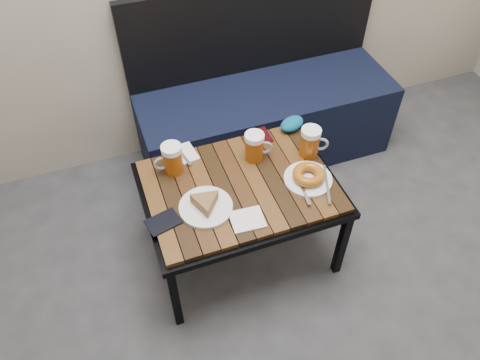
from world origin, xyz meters
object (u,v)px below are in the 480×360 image
object	(u,v)px
passport_burgundy	(261,136)
plate_bagel	(308,177)
plate_pie	(206,204)
bench	(264,114)
cafe_table	(240,191)
beer_mug_left	(172,159)
knit_pouch	(292,124)
beer_mug_right	(310,142)
passport_navy	(163,222)
beer_mug_centre	(255,146)

from	to	relation	value
passport_burgundy	plate_bagel	bearing A→B (deg)	-76.83
plate_pie	bench	bearing A→B (deg)	52.05
bench	plate_pie	world-z (taller)	bench
cafe_table	plate_bagel	bearing A→B (deg)	-15.35
beer_mug_left	knit_pouch	distance (m)	0.61
passport_burgundy	knit_pouch	world-z (taller)	knit_pouch
beer_mug_right	plate_pie	xyz separation A→B (m)	(-0.54, -0.15, -0.05)
knit_pouch	plate_bagel	bearing A→B (deg)	-102.42
beer_mug_left	plate_pie	world-z (taller)	beer_mug_left
beer_mug_left	plate_pie	size ratio (longest dim) A/B	0.64
cafe_table	passport_navy	xyz separation A→B (m)	(-0.36, -0.09, 0.05)
beer_mug_centre	beer_mug_right	world-z (taller)	beer_mug_right
passport_burgundy	beer_mug_right	bearing A→B (deg)	-49.57
plate_bagel	bench	bearing A→B (deg)	82.80
beer_mug_centre	beer_mug_right	bearing A→B (deg)	-1.51
knit_pouch	beer_mug_centre	bearing A→B (deg)	-152.09
bench	beer_mug_right	xyz separation A→B (m)	(-0.01, -0.56, 0.27)
cafe_table	knit_pouch	xyz separation A→B (m)	(0.36, 0.26, 0.07)
beer_mug_right	bench	bearing A→B (deg)	110.34
plate_pie	knit_pouch	size ratio (longest dim) A/B	1.70
beer_mug_centre	passport_burgundy	size ratio (longest dim) A/B	1.25
beer_mug_left	beer_mug_right	xyz separation A→B (m)	(0.61, -0.11, 0.00)
plate_bagel	knit_pouch	xyz separation A→B (m)	(0.07, 0.34, 0.00)
bench	plate_bagel	size ratio (longest dim) A/B	5.17
beer_mug_left	plate_bagel	distance (m)	0.59
beer_mug_right	plate_bagel	distance (m)	0.18
passport_burgundy	knit_pouch	xyz separation A→B (m)	(0.16, 0.00, 0.03)
beer_mug_centre	plate_pie	world-z (taller)	beer_mug_centre
plate_bagel	passport_burgundy	bearing A→B (deg)	104.02
bench	beer_mug_centre	distance (m)	0.62
bench	cafe_table	size ratio (longest dim) A/B	1.67
beer_mug_right	passport_burgundy	size ratio (longest dim) A/B	1.29
beer_mug_centre	passport_burgundy	xyz separation A→B (m)	(0.08, 0.12, -0.07)
cafe_table	knit_pouch	bearing A→B (deg)	35.84
beer_mug_right	knit_pouch	size ratio (longest dim) A/B	1.10
plate_bagel	passport_navy	distance (m)	0.65
passport_navy	knit_pouch	xyz separation A→B (m)	(0.72, 0.35, 0.03)
beer_mug_right	knit_pouch	distance (m)	0.19
cafe_table	passport_navy	distance (m)	0.37
beer_mug_left	plate_bagel	size ratio (longest dim) A/B	0.53
passport_navy	passport_burgundy	size ratio (longest dim) A/B	1.17
beer_mug_right	passport_navy	bearing A→B (deg)	-145.77
plate_bagel	plate_pie	bearing A→B (deg)	179.80
passport_navy	passport_burgundy	distance (m)	0.66
bench	beer_mug_centre	world-z (taller)	bench
beer_mug_left	beer_mug_right	world-z (taller)	same
beer_mug_left	beer_mug_centre	distance (m)	0.37
bench	plate_bagel	bearing A→B (deg)	-97.20
bench	cafe_table	bearing A→B (deg)	-120.71
beer_mug_left	plate_bagel	world-z (taller)	beer_mug_left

